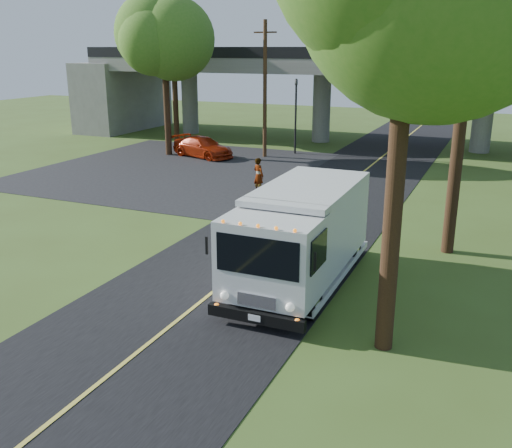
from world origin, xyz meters
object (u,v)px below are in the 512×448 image
Objects in this scene: tree_left_lot at (165,37)px; utility_pole at (265,89)px; red_sedan at (203,147)px; traffic_signal at (296,108)px; tree_left_far at (174,45)px; pedestrian at (259,175)px; step_van at (301,233)px.

utility_pole is at bearing 18.97° from tree_left_lot.
tree_left_lot is at bearing 116.03° from red_sedan.
tree_left_lot reaches higher than traffic_signal.
tree_left_far is 5.40× the size of pedestrian.
pedestrian reaches higher than red_sedan.
step_van is at bearing -51.43° from tree_left_far.
tree_left_lot is at bearing -11.51° from pedestrian.
step_van is at bearing -64.11° from utility_pole.
utility_pole is 0.91× the size of tree_left_far.
step_van is 4.03× the size of pedestrian.
tree_left_far is 10.35m from red_sedan.
traffic_signal reaches higher than step_van.
utility_pole is 5.79m from red_sedan.
tree_left_far is 19.77m from pedestrian.
tree_left_lot is at bearing -151.89° from traffic_signal.
traffic_signal is at bearing 110.11° from step_van.
step_van is 1.55× the size of red_sedan.
pedestrian is at bearing -79.22° from traffic_signal.
tree_left_lot reaches higher than tree_left_far.
red_sedan is (2.43, 0.35, -7.21)m from tree_left_lot.
tree_left_lot is 1.42× the size of step_van.
step_van reaches higher than pedestrian.
pedestrian is (9.99, -7.39, -6.99)m from tree_left_lot.
utility_pole is 1.89× the size of red_sedan.
pedestrian is at bearing -117.91° from red_sedan.
tree_left_far is at bearing 170.35° from traffic_signal.
utility_pole reaches higher than traffic_signal.
traffic_signal is 7.04m from red_sedan.
tree_left_far reaches higher than traffic_signal.
utility_pole is 1.22× the size of step_van.
step_van is (8.20, -21.98, -1.52)m from traffic_signal.
step_van is (9.70, -19.98, -2.92)m from utility_pole.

